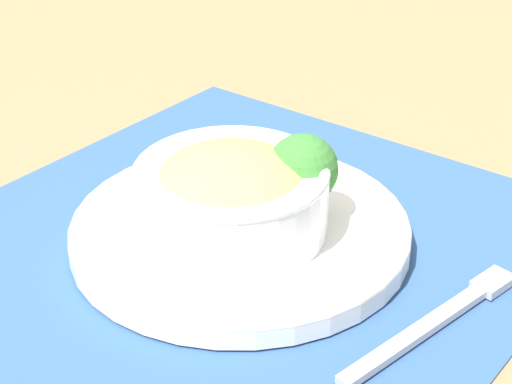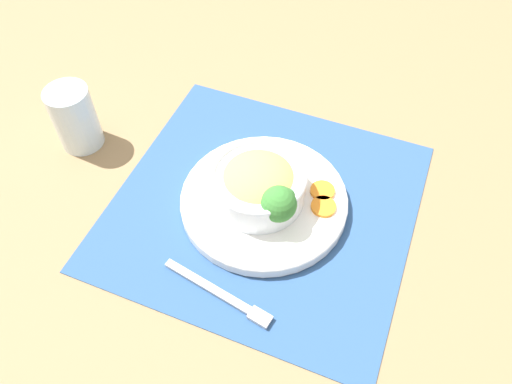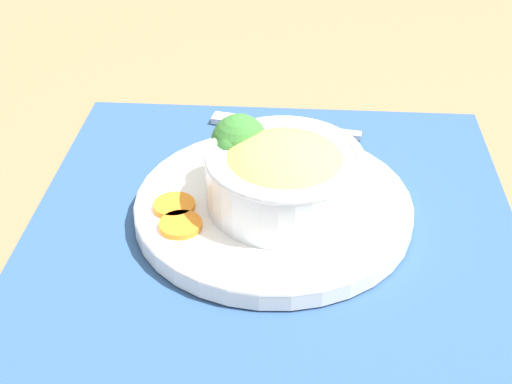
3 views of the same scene
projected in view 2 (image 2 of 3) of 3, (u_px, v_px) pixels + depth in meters
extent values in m
plane|color=#8C704C|center=(264.00, 205.00, 0.82)|extent=(4.00, 4.00, 0.00)
cube|color=#2D5184|center=(264.00, 205.00, 0.82)|extent=(0.48, 0.49, 0.00)
cylinder|color=white|center=(264.00, 201.00, 0.81)|extent=(0.27, 0.27, 0.02)
torus|color=white|center=(264.00, 198.00, 0.81)|extent=(0.27, 0.27, 0.01)
cylinder|color=silver|center=(259.00, 185.00, 0.79)|extent=(0.15, 0.15, 0.05)
torus|color=silver|center=(259.00, 175.00, 0.77)|extent=(0.15, 0.15, 0.01)
ellipsoid|color=#E0B75B|center=(259.00, 180.00, 0.78)|extent=(0.12, 0.12, 0.06)
cylinder|color=#84AD5B|center=(278.00, 217.00, 0.77)|extent=(0.03, 0.03, 0.02)
sphere|color=#387A33|center=(278.00, 204.00, 0.74)|extent=(0.06, 0.06, 0.06)
sphere|color=#387A33|center=(287.00, 196.00, 0.75)|extent=(0.03, 0.03, 0.03)
sphere|color=#387A33|center=(271.00, 209.00, 0.74)|extent=(0.02, 0.02, 0.02)
cylinder|color=orange|center=(323.00, 207.00, 0.79)|extent=(0.04, 0.04, 0.01)
cylinder|color=orange|center=(322.00, 191.00, 0.81)|extent=(0.04, 0.04, 0.01)
cylinder|color=silver|center=(74.00, 119.00, 0.86)|extent=(0.08, 0.08, 0.12)
cylinder|color=silver|center=(77.00, 128.00, 0.88)|extent=(0.06, 0.06, 0.07)
cube|color=#B7B7BC|center=(215.00, 291.00, 0.72)|extent=(0.04, 0.18, 0.01)
cube|color=#B7B7BC|center=(260.00, 317.00, 0.70)|extent=(0.02, 0.03, 0.01)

